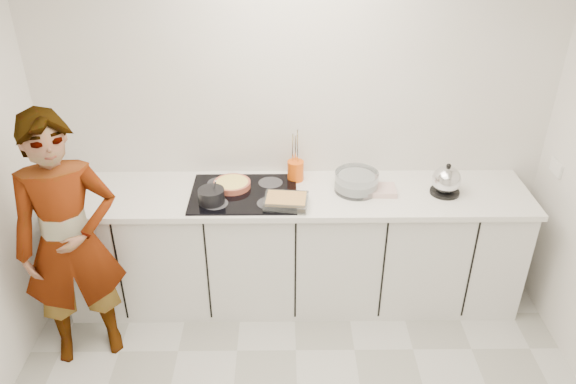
{
  "coord_description": "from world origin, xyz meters",
  "views": [
    {
      "loc": [
        -0.08,
        -2.05,
        2.84
      ],
      "look_at": [
        -0.05,
        1.05,
        1.05
      ],
      "focal_mm": 35.0,
      "sensor_mm": 36.0,
      "label": 1
    }
  ],
  "objects_px": {
    "mixing_bowl": "(356,182)",
    "tart_dish": "(232,184)",
    "utensil_crock": "(296,171)",
    "hob": "(244,194)",
    "kettle": "(446,181)",
    "baking_dish": "(286,201)",
    "cook": "(70,244)",
    "saucepan": "(211,196)"
  },
  "relations": [
    {
      "from": "mixing_bowl",
      "to": "tart_dish",
      "type": "bearing_deg",
      "value": 177.84
    },
    {
      "from": "utensil_crock",
      "to": "mixing_bowl",
      "type": "bearing_deg",
      "value": -21.24
    },
    {
      "from": "hob",
      "to": "kettle",
      "type": "height_order",
      "value": "kettle"
    },
    {
      "from": "tart_dish",
      "to": "baking_dish",
      "type": "distance_m",
      "value": 0.44
    },
    {
      "from": "utensil_crock",
      "to": "cook",
      "type": "height_order",
      "value": "cook"
    },
    {
      "from": "utensil_crock",
      "to": "baking_dish",
      "type": "bearing_deg",
      "value": -100.63
    },
    {
      "from": "hob",
      "to": "mixing_bowl",
      "type": "distance_m",
      "value": 0.78
    },
    {
      "from": "saucepan",
      "to": "hob",
      "type": "bearing_deg",
      "value": 31.17
    },
    {
      "from": "hob",
      "to": "baking_dish",
      "type": "xyz_separation_m",
      "value": [
        0.29,
        -0.16,
        0.04
      ]
    },
    {
      "from": "saucepan",
      "to": "baking_dish",
      "type": "distance_m",
      "value": 0.49
    },
    {
      "from": "tart_dish",
      "to": "baking_dish",
      "type": "height_order",
      "value": "baking_dish"
    },
    {
      "from": "baking_dish",
      "to": "saucepan",
      "type": "bearing_deg",
      "value": 175.92
    },
    {
      "from": "baking_dish",
      "to": "kettle",
      "type": "distance_m",
      "value": 1.1
    },
    {
      "from": "saucepan",
      "to": "cook",
      "type": "distance_m",
      "value": 0.92
    },
    {
      "from": "kettle",
      "to": "cook",
      "type": "bearing_deg",
      "value": -168.3
    },
    {
      "from": "hob",
      "to": "tart_dish",
      "type": "height_order",
      "value": "tart_dish"
    },
    {
      "from": "kettle",
      "to": "cook",
      "type": "height_order",
      "value": "cook"
    },
    {
      "from": "tart_dish",
      "to": "mixing_bowl",
      "type": "xyz_separation_m",
      "value": [
        0.86,
        -0.03,
        0.03
      ]
    },
    {
      "from": "hob",
      "to": "baking_dish",
      "type": "relative_size",
      "value": 2.36
    },
    {
      "from": "baking_dish",
      "to": "utensil_crock",
      "type": "distance_m",
      "value": 0.38
    },
    {
      "from": "hob",
      "to": "mixing_bowl",
      "type": "xyz_separation_m",
      "value": [
        0.77,
        0.05,
        0.06
      ]
    },
    {
      "from": "saucepan",
      "to": "kettle",
      "type": "xyz_separation_m",
      "value": [
        1.58,
        0.13,
        0.03
      ]
    },
    {
      "from": "cook",
      "to": "mixing_bowl",
      "type": "bearing_deg",
      "value": -1.9
    },
    {
      "from": "mixing_bowl",
      "to": "cook",
      "type": "distance_m",
      "value": 1.89
    },
    {
      "from": "mixing_bowl",
      "to": "cook",
      "type": "relative_size",
      "value": 0.22
    },
    {
      "from": "baking_dish",
      "to": "hob",
      "type": "bearing_deg",
      "value": 151.19
    },
    {
      "from": "tart_dish",
      "to": "mixing_bowl",
      "type": "relative_size",
      "value": 0.78
    },
    {
      "from": "hob",
      "to": "kettle",
      "type": "relative_size",
      "value": 3.09
    },
    {
      "from": "saucepan",
      "to": "utensil_crock",
      "type": "relative_size",
      "value": 1.51
    },
    {
      "from": "tart_dish",
      "to": "saucepan",
      "type": "height_order",
      "value": "saucepan"
    },
    {
      "from": "tart_dish",
      "to": "utensil_crock",
      "type": "bearing_deg",
      "value": 16.23
    },
    {
      "from": "mixing_bowl",
      "to": "utensil_crock",
      "type": "bearing_deg",
      "value": 158.76
    },
    {
      "from": "kettle",
      "to": "mixing_bowl",
      "type": "bearing_deg",
      "value": 175.8
    },
    {
      "from": "saucepan",
      "to": "baking_dish",
      "type": "xyz_separation_m",
      "value": [
        0.49,
        -0.04,
        -0.02
      ]
    },
    {
      "from": "hob",
      "to": "utensil_crock",
      "type": "height_order",
      "value": "utensil_crock"
    },
    {
      "from": "saucepan",
      "to": "utensil_crock",
      "type": "height_order",
      "value": "saucepan"
    },
    {
      "from": "tart_dish",
      "to": "utensil_crock",
      "type": "height_order",
      "value": "utensil_crock"
    },
    {
      "from": "hob",
      "to": "cook",
      "type": "xyz_separation_m",
      "value": [
        -1.04,
        -0.5,
        -0.06
      ]
    },
    {
      "from": "saucepan",
      "to": "cook",
      "type": "bearing_deg",
      "value": -155.93
    },
    {
      "from": "hob",
      "to": "baking_dish",
      "type": "bearing_deg",
      "value": -28.81
    },
    {
      "from": "mixing_bowl",
      "to": "kettle",
      "type": "bearing_deg",
      "value": -4.2
    },
    {
      "from": "saucepan",
      "to": "cook",
      "type": "height_order",
      "value": "cook"
    }
  ]
}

